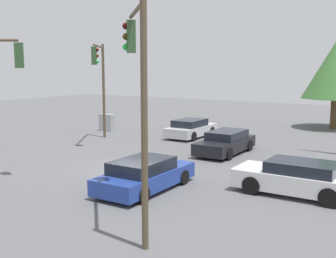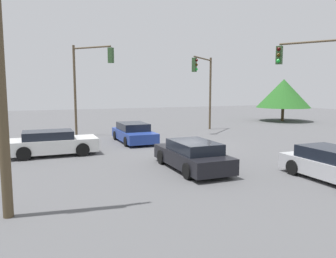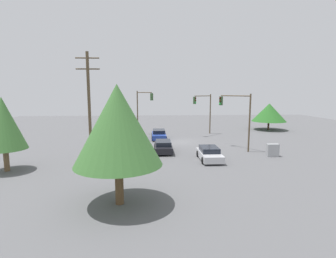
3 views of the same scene
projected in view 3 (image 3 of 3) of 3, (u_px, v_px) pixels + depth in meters
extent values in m
plane|color=#5B5B5E|center=(180.00, 142.00, 34.94)|extent=(80.00, 80.00, 0.00)
cube|color=#233D93|center=(159.00, 135.00, 37.03)|extent=(1.93, 4.68, 0.62)
cube|color=black|center=(159.00, 131.00, 37.19)|extent=(1.69, 2.57, 0.49)
cylinder|color=black|center=(166.00, 138.00, 35.68)|extent=(0.22, 0.61, 0.61)
cylinder|color=black|center=(152.00, 139.00, 35.57)|extent=(0.22, 0.61, 0.61)
cylinder|color=black|center=(165.00, 135.00, 38.55)|extent=(0.22, 0.61, 0.61)
cylinder|color=black|center=(152.00, 135.00, 38.43)|extent=(0.22, 0.61, 0.61)
cube|color=silver|center=(210.00, 155.00, 25.46)|extent=(1.89, 4.36, 0.62)
cube|color=black|center=(209.00, 149.00, 25.60)|extent=(1.66, 2.40, 0.47)
cylinder|color=black|center=(222.00, 160.00, 24.21)|extent=(0.22, 0.63, 0.63)
cylinder|color=black|center=(203.00, 161.00, 24.10)|extent=(0.22, 0.63, 0.63)
cylinder|color=black|center=(215.00, 153.00, 26.88)|extent=(0.22, 0.63, 0.63)
cylinder|color=black|center=(198.00, 154.00, 26.77)|extent=(0.22, 0.63, 0.63)
cube|color=black|center=(163.00, 147.00, 29.00)|extent=(1.84, 4.65, 0.65)
cube|color=black|center=(163.00, 143.00, 28.70)|extent=(1.62, 2.56, 0.46)
cylinder|color=black|center=(155.00, 146.00, 30.40)|extent=(0.22, 0.66, 0.66)
cylinder|color=black|center=(170.00, 146.00, 30.51)|extent=(0.22, 0.66, 0.66)
cylinder|color=black|center=(156.00, 152.00, 27.55)|extent=(0.22, 0.66, 0.66)
cylinder|color=black|center=(172.00, 152.00, 27.65)|extent=(0.22, 0.66, 0.66)
cube|color=silver|center=(119.00, 139.00, 34.18)|extent=(4.61, 1.92, 0.71)
cube|color=black|center=(117.00, 134.00, 34.09)|extent=(2.53, 1.69, 0.43)
cylinder|color=black|center=(131.00, 139.00, 35.20)|extent=(0.71, 0.22, 0.71)
cylinder|color=black|center=(130.00, 141.00, 33.40)|extent=(0.71, 0.22, 0.71)
cylinder|color=black|center=(109.00, 139.00, 35.03)|extent=(0.71, 0.22, 0.71)
cylinder|color=black|center=(107.00, 141.00, 33.22)|extent=(0.71, 0.22, 0.71)
cylinder|color=brown|center=(138.00, 113.00, 40.92)|extent=(0.18, 0.18, 6.75)
cylinder|color=brown|center=(144.00, 92.00, 39.36)|extent=(2.32, 2.49, 0.12)
cube|color=#2D4C28|center=(152.00, 97.00, 38.32)|extent=(0.44, 0.44, 1.05)
sphere|color=#360503|center=(152.00, 94.00, 38.40)|extent=(0.22, 0.22, 0.22)
sphere|color=#392605|center=(153.00, 97.00, 38.45)|extent=(0.22, 0.22, 0.22)
sphere|color=green|center=(153.00, 99.00, 38.49)|extent=(0.22, 0.22, 0.22)
cylinder|color=brown|center=(249.00, 123.00, 28.63)|extent=(0.18, 0.18, 6.39)
cylinder|color=brown|center=(235.00, 96.00, 29.84)|extent=(2.41, 3.50, 0.12)
cube|color=#2D4C28|center=(221.00, 101.00, 31.56)|extent=(0.42, 0.44, 1.05)
sphere|color=#360503|center=(220.00, 98.00, 31.41)|extent=(0.22, 0.22, 0.22)
sphere|color=#392605|center=(220.00, 101.00, 31.45)|extent=(0.22, 0.22, 0.22)
sphere|color=green|center=(220.00, 104.00, 31.50)|extent=(0.22, 0.22, 0.22)
cylinder|color=brown|center=(210.00, 114.00, 41.46)|extent=(0.18, 0.18, 6.24)
cylinder|color=brown|center=(203.00, 96.00, 39.63)|extent=(3.05, 2.81, 0.12)
cube|color=#2D4C28|center=(195.00, 100.00, 38.28)|extent=(0.44, 0.44, 1.05)
sphere|color=#360503|center=(196.00, 98.00, 38.11)|extent=(0.22, 0.22, 0.22)
sphere|color=#392605|center=(196.00, 100.00, 38.16)|extent=(0.22, 0.22, 0.22)
sphere|color=green|center=(195.00, 103.00, 38.21)|extent=(0.22, 0.22, 0.22)
cylinder|color=brown|center=(89.00, 107.00, 24.94)|extent=(0.28, 0.28, 10.31)
cylinder|color=brown|center=(87.00, 58.00, 24.30)|extent=(2.20, 0.12, 0.12)
cylinder|color=brown|center=(88.00, 69.00, 24.44)|extent=(2.20, 0.12, 0.12)
cube|color=#9EA0A3|center=(273.00, 150.00, 26.86)|extent=(1.20, 0.53, 1.30)
cylinder|color=brown|center=(6.00, 160.00, 21.86)|extent=(0.43, 0.43, 1.87)
cone|color=#3D7033|center=(3.00, 123.00, 21.42)|extent=(3.50, 3.50, 4.34)
cylinder|color=#4C3823|center=(268.00, 126.00, 45.81)|extent=(0.31, 0.31, 1.50)
cone|color=#286623|center=(269.00, 112.00, 45.48)|extent=(5.80, 5.80, 3.12)
cylinder|color=brown|center=(119.00, 184.00, 15.38)|extent=(0.50, 0.50, 2.39)
cone|color=#3D7033|center=(118.00, 125.00, 14.89)|extent=(5.11, 5.11, 4.64)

